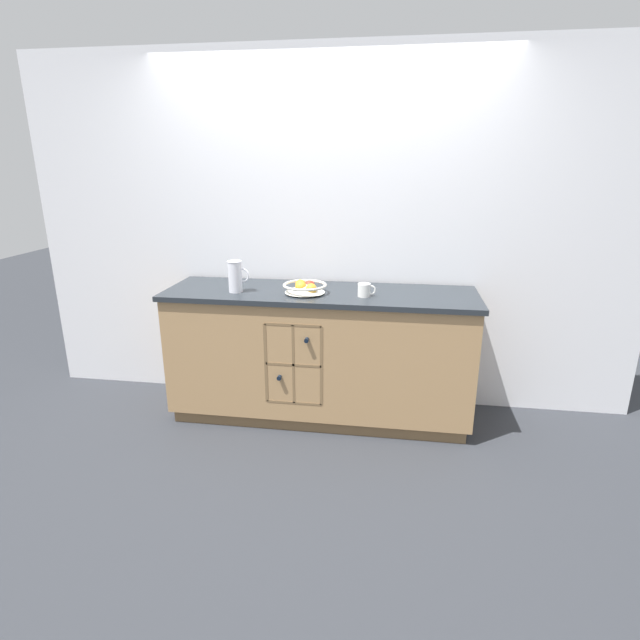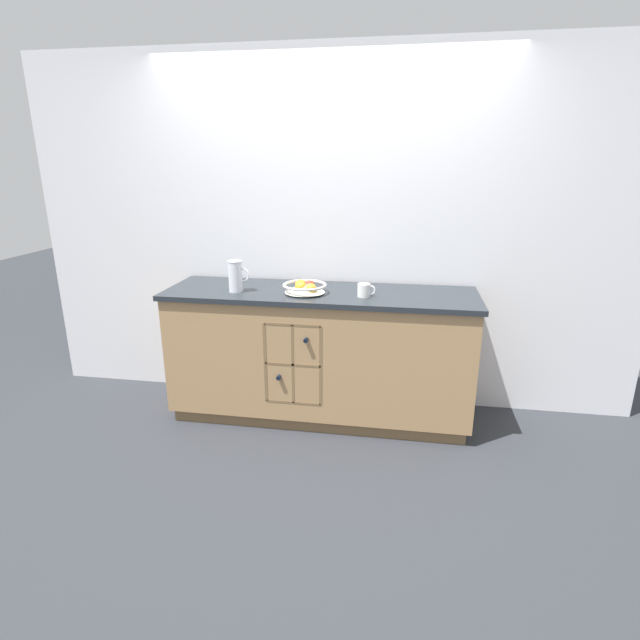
# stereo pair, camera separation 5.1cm
# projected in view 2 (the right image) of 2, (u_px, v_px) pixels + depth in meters

# --- Properties ---
(ground_plane) EXTENTS (14.00, 14.00, 0.00)m
(ground_plane) POSITION_uv_depth(u_px,v_px,m) (320.00, 414.00, 3.69)
(ground_plane) COLOR #2D3035
(back_wall) EXTENTS (4.49, 0.06, 2.55)m
(back_wall) POSITION_uv_depth(u_px,v_px,m) (328.00, 235.00, 3.65)
(back_wall) COLOR white
(back_wall) RESTS_ON ground_plane
(kitchen_island) EXTENTS (2.13, 0.64, 0.94)m
(kitchen_island) POSITION_uv_depth(u_px,v_px,m) (320.00, 354.00, 3.55)
(kitchen_island) COLOR brown
(kitchen_island) RESTS_ON ground_plane
(fruit_bowl) EXTENTS (0.29, 0.29, 0.09)m
(fruit_bowl) POSITION_uv_depth(u_px,v_px,m) (305.00, 287.00, 3.34)
(fruit_bowl) COLOR silver
(fruit_bowl) RESTS_ON kitchen_island
(white_pitcher) EXTENTS (0.15, 0.10, 0.21)m
(white_pitcher) POSITION_uv_depth(u_px,v_px,m) (236.00, 276.00, 3.37)
(white_pitcher) COLOR white
(white_pitcher) RESTS_ON kitchen_island
(ceramic_mug) EXTENTS (0.12, 0.08, 0.09)m
(ceramic_mug) POSITION_uv_depth(u_px,v_px,m) (364.00, 290.00, 3.26)
(ceramic_mug) COLOR white
(ceramic_mug) RESTS_ON kitchen_island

